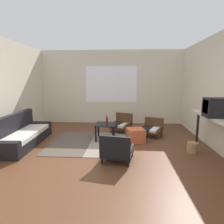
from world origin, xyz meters
name	(u,v)px	position (x,y,z in m)	size (l,w,h in m)	color
ground_plane	(102,152)	(0.00, 0.00, 0.00)	(7.80, 7.80, 0.00)	#56331E
far_wall_with_window	(111,87)	(0.00, 3.06, 1.35)	(5.60, 0.13, 2.70)	beige
side_wall_right	(222,92)	(2.66, 0.30, 1.35)	(0.12, 6.60, 2.70)	beige
area_rug	(90,143)	(-0.38, 0.62, 0.01)	(2.04, 1.92, 0.01)	#4C4238
couch	(22,135)	(-2.10, 0.40, 0.24)	(0.80, 2.08, 0.77)	black
coffee_table	(105,127)	(-0.03, 0.97, 0.35)	(0.53, 0.61, 0.43)	black
armchair_by_window	(122,123)	(0.42, 1.83, 0.25)	(0.74, 0.74, 0.56)	#472D19
armchair_striped_foreground	(117,150)	(0.35, -0.48, 0.24)	(0.70, 0.71, 0.58)	black
armchair_corner	(152,128)	(1.32, 1.44, 0.22)	(0.75, 0.76, 0.50)	#472D19
ottoman_orange	(135,135)	(0.79, 0.81, 0.18)	(0.44, 0.44, 0.35)	#BC5633
console_shelf	(212,121)	(2.33, -0.06, 0.78)	(0.36, 1.59, 0.90)	beige
crt_television	(218,108)	(2.33, -0.27, 1.09)	(0.50, 0.33, 0.39)	black
clay_vase	(207,107)	(2.33, 0.25, 1.02)	(0.22, 0.22, 0.34)	#A87047
glass_bottle	(107,120)	(0.02, 0.91, 0.55)	(0.06, 0.06, 0.27)	#5B2319
wicker_basket	(192,147)	(2.04, 0.13, 0.12)	(0.24, 0.24, 0.23)	#9E7A4C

